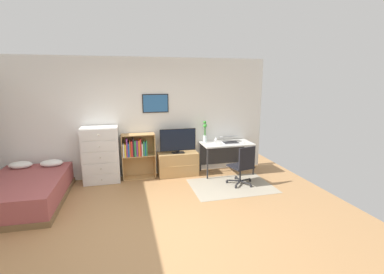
# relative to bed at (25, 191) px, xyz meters

# --- Properties ---
(ground_plane) EXTENTS (7.20, 7.20, 0.00)m
(ground_plane) POSITION_rel_bed_xyz_m (2.11, -1.38, -0.24)
(ground_plane) COLOR #A87A4C
(wall_back_with_posters) EXTENTS (6.12, 0.09, 2.70)m
(wall_back_with_posters) POSITION_rel_bed_xyz_m (2.11, 1.05, 1.11)
(wall_back_with_posters) COLOR silver
(wall_back_with_posters) RESTS_ON ground_plane
(area_rug) EXTENTS (1.70, 1.20, 0.01)m
(area_rug) POSITION_rel_bed_xyz_m (3.94, -0.15, -0.24)
(area_rug) COLOR #9E937F
(area_rug) RESTS_ON ground_plane
(bed) EXTENTS (1.37, 2.02, 0.60)m
(bed) POSITION_rel_bed_xyz_m (0.00, 0.00, 0.00)
(bed) COLOR brown
(bed) RESTS_ON ground_plane
(dresser) EXTENTS (0.76, 0.46, 1.23)m
(dresser) POSITION_rel_bed_xyz_m (1.28, 0.77, 0.37)
(dresser) COLOR silver
(dresser) RESTS_ON ground_plane
(bookshelf) EXTENTS (0.74, 0.30, 1.02)m
(bookshelf) POSITION_rel_bed_xyz_m (2.04, 0.83, 0.37)
(bookshelf) COLOR tan
(bookshelf) RESTS_ON ground_plane
(tv_stand) EXTENTS (0.93, 0.41, 0.54)m
(tv_stand) POSITION_rel_bed_xyz_m (2.98, 0.79, 0.03)
(tv_stand) COLOR tan
(tv_stand) RESTS_ON ground_plane
(television) EXTENTS (0.83, 0.16, 0.57)m
(television) POSITION_rel_bed_xyz_m (2.98, 0.77, 0.59)
(television) COLOR black
(television) RESTS_ON tv_stand
(desk) EXTENTS (1.20, 0.64, 0.74)m
(desk) POSITION_rel_bed_xyz_m (4.14, 0.75, 0.37)
(desk) COLOR silver
(desk) RESTS_ON ground_plane
(office_chair) EXTENTS (0.58, 0.57, 0.86)m
(office_chair) POSITION_rel_bed_xyz_m (4.19, -0.17, 0.22)
(office_chair) COLOR #232326
(office_chair) RESTS_ON ground_plane
(laptop) EXTENTS (0.39, 0.41, 0.16)m
(laptop) POSITION_rel_bed_xyz_m (4.23, 0.73, 0.56)
(laptop) COLOR #B7B7BC
(laptop) RESTS_ON desk
(computer_mouse) EXTENTS (0.06, 0.10, 0.03)m
(computer_mouse) POSITION_rel_bed_xyz_m (4.51, 0.58, 0.52)
(computer_mouse) COLOR silver
(computer_mouse) RESTS_ON desk
(bamboo_vase) EXTENTS (0.09, 0.11, 0.51)m
(bamboo_vase) POSITION_rel_bed_xyz_m (3.67, 0.89, 0.75)
(bamboo_vase) COLOR silver
(bamboo_vase) RESTS_ON desk
(wine_glass) EXTENTS (0.07, 0.07, 0.18)m
(wine_glass) POSITION_rel_bed_xyz_m (3.84, 0.60, 0.63)
(wine_glass) COLOR silver
(wine_glass) RESTS_ON desk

